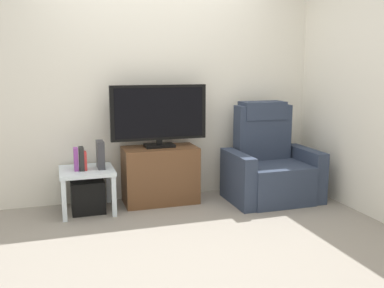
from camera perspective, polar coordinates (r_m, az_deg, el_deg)
ground_plane at (r=4.05m, az=-0.88°, el=-11.21°), size 6.40×6.40×0.00m
wall_back at (r=4.86m, az=-4.82°, el=8.12°), size 6.40×0.06×2.60m
wall_side at (r=4.67m, az=21.94°, el=7.32°), size 0.06×4.48×2.60m
tv_stand at (r=4.73m, az=-4.21°, el=-4.08°), size 0.80×0.42×0.62m
television at (r=4.63m, az=-4.38°, el=3.92°), size 1.04×0.20×0.67m
recliner_armchair at (r=4.92m, az=10.22°, el=-2.89°), size 0.98×0.78×1.08m
side_table at (r=4.54m, az=-13.71°, el=-4.11°), size 0.54×0.54×0.45m
subwoofer_box at (r=4.60m, az=-13.60°, el=-6.64°), size 0.33×0.33×0.33m
book_leftmost at (r=4.47m, az=-15.07°, el=-1.94°), size 0.04×0.10×0.23m
book_middle at (r=4.48m, az=-14.39°, el=-1.88°), size 0.05×0.14×0.24m
book_rightmost at (r=4.48m, az=-13.97°, el=-2.16°), size 0.03×0.11×0.19m
game_console at (r=4.51m, az=-12.00°, el=-1.37°), size 0.07×0.20×0.28m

